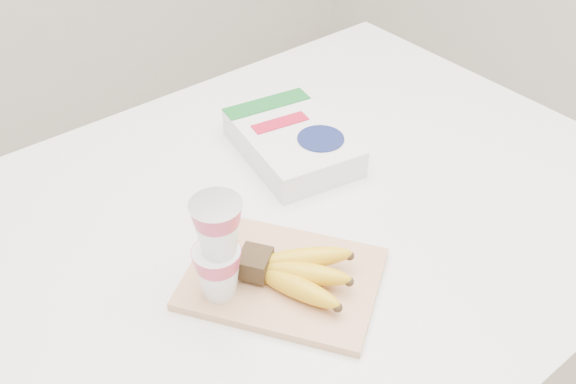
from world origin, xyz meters
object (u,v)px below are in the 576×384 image
object	(u,v)px
cutting_board	(283,278)
bananas	(295,272)
cereal_box	(292,142)
yogurt_stack	(217,247)

from	to	relation	value
cutting_board	bananas	world-z (taller)	bananas
bananas	cereal_box	size ratio (longest dim) A/B	0.63
cutting_board	cereal_box	distance (m)	0.32
cutting_board	yogurt_stack	world-z (taller)	yogurt_stack
bananas	yogurt_stack	bearing A→B (deg)	151.18
yogurt_stack	cereal_box	distance (m)	0.38
yogurt_stack	cereal_box	size ratio (longest dim) A/B	0.60
bananas	yogurt_stack	xyz separation A→B (m)	(-0.09, 0.05, 0.07)
bananas	cereal_box	xyz separation A→B (m)	(0.21, 0.26, -0.01)
yogurt_stack	bananas	bearing A→B (deg)	-28.82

